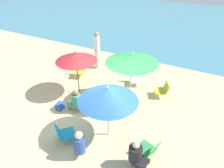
% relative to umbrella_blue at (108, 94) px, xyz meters
% --- Properties ---
extents(ground_plane, '(40.00, 40.00, 0.00)m').
position_rel_umbrella_blue_xyz_m(ground_plane, '(-0.80, 0.38, -1.53)').
color(ground_plane, '#D3BC8C').
extents(sea_water, '(40.00, 16.00, 0.01)m').
position_rel_umbrella_blue_xyz_m(sea_water, '(-0.80, 13.65, -1.52)').
color(sea_water, teal).
rests_on(sea_water, ground_plane).
extents(umbrella_blue, '(1.73, 1.73, 1.80)m').
position_rel_umbrella_blue_xyz_m(umbrella_blue, '(0.00, 0.00, 0.00)').
color(umbrella_blue, silver).
rests_on(umbrella_blue, ground_plane).
extents(umbrella_red, '(1.57, 1.57, 1.79)m').
position_rel_umbrella_blue_xyz_m(umbrella_red, '(-2.20, 1.55, 0.04)').
color(umbrella_red, '#4C4C51').
rests_on(umbrella_red, ground_plane).
extents(umbrella_green, '(1.85, 1.85, 2.03)m').
position_rel_umbrella_blue_xyz_m(umbrella_green, '(-0.10, 1.90, 0.29)').
color(umbrella_green, silver).
rests_on(umbrella_green, ground_plane).
extents(beach_chair_a, '(0.68, 0.62, 0.53)m').
position_rel_umbrella_blue_xyz_m(beach_chair_a, '(1.38, -0.22, -1.27)').
color(beach_chair_a, '#33934C').
rests_on(beach_chair_a, ground_plane).
extents(beach_chair_b, '(0.75, 0.76, 0.59)m').
position_rel_umbrella_blue_xyz_m(beach_chair_b, '(-1.06, -0.86, -1.22)').
color(beach_chair_b, teal).
rests_on(beach_chair_b, ground_plane).
extents(beach_chair_c, '(0.68, 0.68, 0.57)m').
position_rel_umbrella_blue_xyz_m(beach_chair_c, '(0.90, 2.82, -1.22)').
color(beach_chair_c, gold).
rests_on(beach_chair_c, ground_plane).
extents(beach_chair_d, '(0.71, 0.74, 0.59)m').
position_rel_umbrella_blue_xyz_m(beach_chair_d, '(-0.43, 3.23, -1.24)').
color(beach_chair_d, white).
rests_on(beach_chair_d, ground_plane).
extents(beach_chair_e, '(0.73, 0.73, 0.64)m').
position_rel_umbrella_blue_xyz_m(beach_chair_e, '(-1.01, 0.88, -1.20)').
color(beach_chair_e, '#33934C').
rests_on(beach_chair_e, ground_plane).
extents(beach_chair_f, '(0.64, 0.69, 0.63)m').
position_rel_umbrella_blue_xyz_m(beach_chair_f, '(-2.92, 2.68, -1.20)').
color(beach_chair_f, gold).
rests_on(beach_chair_f, ground_plane).
extents(person_a, '(0.58, 0.41, 0.89)m').
position_rel_umbrella_blue_xyz_m(person_a, '(1.21, -0.70, -1.08)').
color(person_a, black).
rests_on(person_a, ground_plane).
extents(person_b, '(0.51, 0.50, 0.94)m').
position_rel_umbrella_blue_xyz_m(person_b, '(-0.31, -1.09, -1.06)').
color(person_b, '#2D519E').
rests_on(person_b, ground_plane).
extents(person_c, '(0.29, 0.29, 1.81)m').
position_rel_umbrella_blue_xyz_m(person_c, '(-2.63, 3.76, -0.60)').
color(person_c, silver).
rests_on(person_c, ground_plane).
extents(person_d, '(0.55, 0.33, 0.92)m').
position_rel_umbrella_blue_xyz_m(person_d, '(-1.58, 0.48, -1.07)').
color(person_d, '#389970').
rests_on(person_d, ground_plane).
extents(beach_bag, '(0.22, 0.30, 0.26)m').
position_rel_umbrella_blue_xyz_m(beach_bag, '(-2.17, 0.30, -1.40)').
color(beach_bag, '#2D519E').
rests_on(beach_bag, ground_plane).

